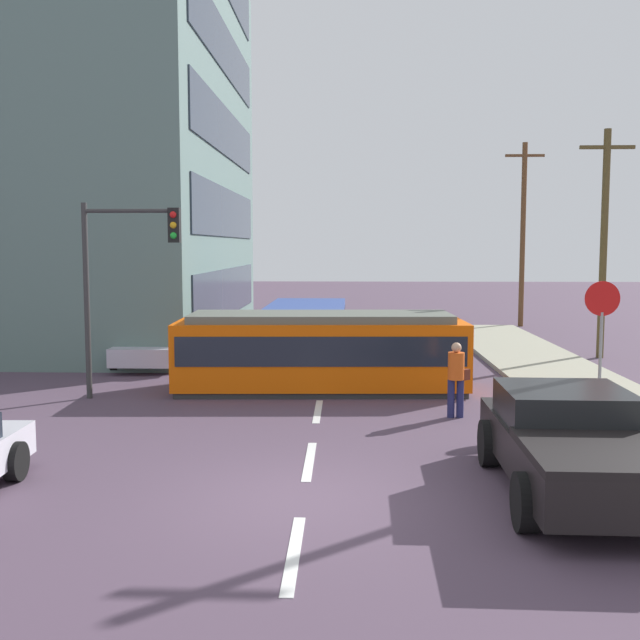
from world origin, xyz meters
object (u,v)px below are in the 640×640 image
parked_sedan_mid (156,346)px  traffic_light_mast (124,263)px  streetcar_tram (321,350)px  pickup_truck_parked (572,443)px  stop_sign (602,319)px  parked_sedan_far (193,324)px  utility_pole_far (523,231)px  city_bus (307,327)px  pedestrian_crossing (456,375)px  utility_pole_mid (604,240)px

parked_sedan_mid → traffic_light_mast: (0.58, -5.21, 2.75)m
streetcar_tram → pickup_truck_parked: 9.19m
parked_sedan_mid → stop_sign: stop_sign is taller
parked_sedan_mid → parked_sedan_far: same height
stop_sign → utility_pole_far: bearing=82.0°
streetcar_tram → utility_pole_far: 18.82m
city_bus → stop_sign: bearing=-51.6°
pedestrian_crossing → parked_sedan_mid: pedestrian_crossing is taller
utility_pole_far → traffic_light_mast: bearing=-128.2°
utility_pole_mid → utility_pole_far: utility_pole_far is taller
pickup_truck_parked → utility_pole_far: 25.19m
parked_sedan_mid → traffic_light_mast: bearing=-83.6°
pedestrian_crossing → parked_sedan_mid: bearing=140.3°
parked_sedan_far → pickup_truck_parked: bearing=-63.1°
pickup_truck_parked → city_bus: bearing=108.8°
pedestrian_crossing → stop_sign: (3.15, 0.08, 1.25)m
streetcar_tram → utility_pole_far: bearing=61.1°
stop_sign → city_bus: bearing=128.4°
streetcar_tram → stop_sign: stop_sign is taller
pedestrian_crossing → parked_sedan_mid: (-8.45, 7.02, -0.32)m
parked_sedan_far → stop_sign: size_ratio=1.43×
pickup_truck_parked → utility_pole_mid: 15.60m
pedestrian_crossing → utility_pole_mid: (6.20, 9.17, 3.05)m
city_bus → utility_pole_mid: size_ratio=0.68×
streetcar_tram → stop_sign: bearing=-25.5°
parked_sedan_far → utility_pole_far: (14.51, 5.39, 3.84)m
stop_sign → parked_sedan_mid: bearing=149.1°
city_bus → pickup_truck_parked: size_ratio=1.03×
pedestrian_crossing → stop_sign: stop_sign is taller
pedestrian_crossing → parked_sedan_far: pedestrian_crossing is taller
traffic_light_mast → pickup_truck_parked: bearing=-38.3°
streetcar_tram → stop_sign: 7.01m
utility_pole_mid → pickup_truck_parked: bearing=-109.9°
stop_sign → utility_pole_far: utility_pole_far is taller
city_bus → pickup_truck_parked: bearing=-71.2°
pedestrian_crossing → parked_sedan_mid: size_ratio=0.39×
city_bus → pedestrian_crossing: 9.54m
city_bus → streetcar_tram: bearing=-83.5°
pedestrian_crossing → streetcar_tram: bearing=135.3°
stop_sign → streetcar_tram: bearing=154.5°
utility_pole_far → stop_sign: bearing=-98.0°
traffic_light_mast → utility_pole_far: 22.22m
parked_sedan_mid → parked_sedan_far: bearing=91.8°
city_bus → traffic_light_mast: size_ratio=1.07×
city_bus → utility_pole_mid: 10.38m
parked_sedan_far → utility_pole_far: 15.95m
pickup_truck_parked → utility_pole_far: (4.85, 24.44, 3.67)m
parked_sedan_mid → parked_sedan_far: 6.86m
streetcar_tram → city_bus: bearing=96.5°
city_bus → traffic_light_mast: traffic_light_mast is taller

